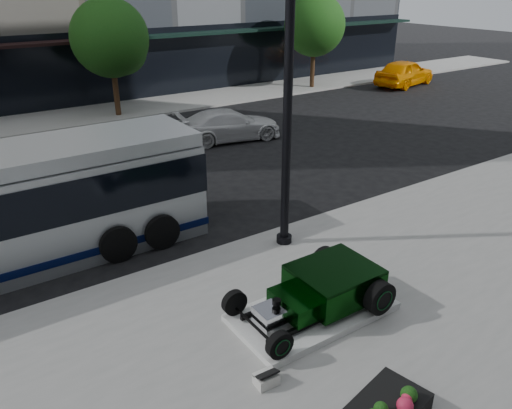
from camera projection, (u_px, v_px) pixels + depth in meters
ground at (233, 209)px, 15.64m from camera, size 120.00×120.00×0.00m
sidewalk_far at (94, 114)px, 26.18m from camera, size 70.00×4.00×0.12m
street_trees at (113, 41)px, 24.53m from camera, size 29.80×3.80×5.70m
display_plinth at (313, 311)px, 10.52m from camera, size 3.40×1.80×0.15m
hot_rod at (326, 286)px, 10.48m from camera, size 3.22×2.00×0.81m
info_plaque at (266, 378)px, 8.70m from camera, size 0.41×0.32×0.31m
lamppost at (287, 116)px, 12.02m from camera, size 0.41×0.41×7.47m
white_sedan at (229, 125)px, 22.02m from camera, size 4.93×2.70×1.35m
yellow_taxi at (405, 73)px, 33.05m from camera, size 5.37×3.06×1.72m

